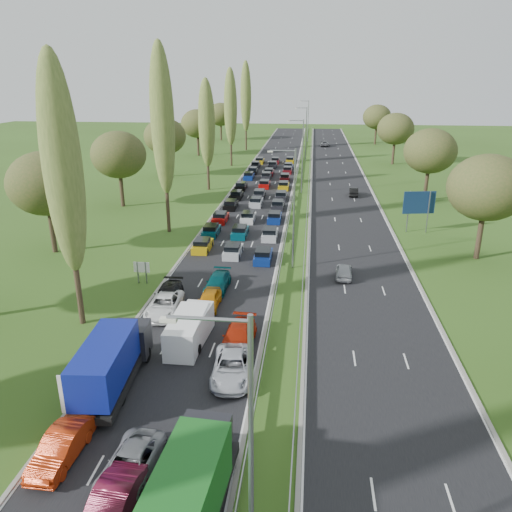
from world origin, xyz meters
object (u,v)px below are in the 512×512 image
(near_car_1, at_px, (61,447))
(info_sign, at_px, (142,270))
(near_car_2, at_px, (164,305))
(near_car_3, at_px, (168,295))
(blue_lorry, at_px, (112,362))
(white_van_rear, at_px, (192,326))
(white_van_front, at_px, (188,330))
(direction_sign, at_px, (419,204))

(near_car_1, height_order, info_sign, info_sign)
(near_car_2, relative_size, near_car_3, 1.06)
(near_car_3, bearing_deg, blue_lorry, -91.29)
(near_car_1, relative_size, white_van_rear, 0.87)
(white_van_front, distance_m, white_van_rear, 0.68)
(near_car_1, xyz_separation_m, blue_lorry, (0.30, 6.28, 1.13))
(near_car_2, xyz_separation_m, blue_lorry, (-0.16, -10.54, 1.14))
(blue_lorry, bearing_deg, near_car_3, 86.35)
(direction_sign, bearing_deg, white_van_front, -125.56)
(white_van_front, bearing_deg, blue_lorry, -118.97)
(near_car_1, xyz_separation_m, near_car_3, (0.13, 18.89, -0.03))
(near_car_3, distance_m, white_van_front, 7.56)
(white_van_front, distance_m, info_sign, 12.79)
(blue_lorry, xyz_separation_m, info_sign, (-3.74, 16.58, -0.53))
(white_van_front, bearing_deg, white_van_rear, 77.35)
(near_car_2, height_order, white_van_front, white_van_front)
(near_car_1, bearing_deg, near_car_2, 90.32)
(white_van_rear, bearing_deg, near_car_1, -102.05)
(near_car_1, bearing_deg, info_sign, 100.44)
(near_car_3, distance_m, info_sign, 5.38)
(white_van_rear, relative_size, direction_sign, 1.02)
(blue_lorry, xyz_separation_m, white_van_front, (3.28, 5.89, -0.77))
(near_car_2, height_order, near_car_3, near_car_2)
(near_car_1, xyz_separation_m, direction_sign, (25.36, 42.65, 2.79))
(white_van_front, relative_size, info_sign, 2.62)
(white_van_rear, bearing_deg, near_car_3, 124.86)
(blue_lorry, height_order, white_van_front, blue_lorry)
(near_car_2, distance_m, direction_sign, 35.98)
(near_car_1, xyz_separation_m, near_car_2, (0.46, 16.83, -0.01))
(near_car_1, bearing_deg, white_van_rear, 75.67)
(direction_sign, bearing_deg, white_van_rear, -125.96)
(near_car_3, xyz_separation_m, white_van_rear, (3.60, -6.06, 0.34))
(near_car_2, distance_m, white_van_rear, 5.17)
(info_sign, bearing_deg, near_car_3, -48.05)
(white_van_front, xyz_separation_m, direction_sign, (21.78, 30.47, 2.44))
(near_car_2, bearing_deg, blue_lorry, -93.31)
(white_van_front, bearing_deg, near_car_3, 117.32)
(blue_lorry, bearing_deg, white_van_front, 56.49)
(near_car_1, height_order, direction_sign, direction_sign)
(blue_lorry, relative_size, white_van_rear, 1.64)
(near_car_2, height_order, blue_lorry, blue_lorry)
(blue_lorry, bearing_deg, white_van_rear, 57.96)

